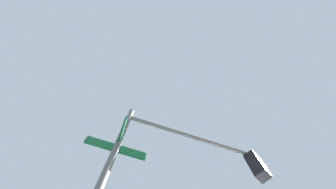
# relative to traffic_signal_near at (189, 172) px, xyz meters

# --- Properties ---
(traffic_signal_near) EXTENTS (2.02, 3.54, 6.34)m
(traffic_signal_near) POSITION_rel_traffic_signal_near_xyz_m (0.00, 0.00, 0.00)
(traffic_signal_near) COLOR #474C47
(traffic_signal_near) RESTS_ON ground_plane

